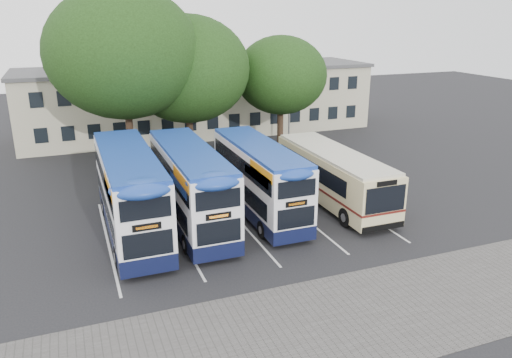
{
  "coord_description": "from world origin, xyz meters",
  "views": [
    {
      "loc": [
        -11.96,
        -18.69,
        10.85
      ],
      "look_at": [
        -2.84,
        5.0,
        2.37
      ],
      "focal_mm": 35.0,
      "sensor_mm": 36.0,
      "label": 1
    }
  ],
  "objects_px": {
    "lamp_post": "(290,85)",
    "bus_single": "(333,173)",
    "tree_right": "(281,75)",
    "bus_dd_mid": "(190,183)",
    "tree_left": "(123,53)",
    "tree_mid": "(187,69)",
    "bus_dd_right": "(259,176)",
    "bus_dd_left": "(130,190)"
  },
  "relations": [
    {
      "from": "lamp_post",
      "to": "bus_single",
      "type": "xyz_separation_m",
      "value": [
        -3.53,
        -13.9,
        -3.31
      ]
    },
    {
      "from": "tree_right",
      "to": "bus_dd_mid",
      "type": "height_order",
      "value": "tree_right"
    },
    {
      "from": "lamp_post",
      "to": "bus_single",
      "type": "distance_m",
      "value": 14.72
    },
    {
      "from": "lamp_post",
      "to": "tree_left",
      "type": "xyz_separation_m",
      "value": [
        -13.95,
        -3.66,
        3.22
      ]
    },
    {
      "from": "tree_left",
      "to": "bus_single",
      "type": "xyz_separation_m",
      "value": [
        10.42,
        -10.24,
        -6.53
      ]
    },
    {
      "from": "tree_left",
      "to": "bus_dd_mid",
      "type": "bearing_deg",
      "value": -80.99
    },
    {
      "from": "lamp_post",
      "to": "bus_dd_mid",
      "type": "relative_size",
      "value": 0.9
    },
    {
      "from": "tree_mid",
      "to": "tree_left",
      "type": "bearing_deg",
      "value": -165.99
    },
    {
      "from": "tree_left",
      "to": "tree_right",
      "type": "relative_size",
      "value": 1.37
    },
    {
      "from": "tree_right",
      "to": "bus_dd_right",
      "type": "bearing_deg",
      "value": -118.59
    },
    {
      "from": "lamp_post",
      "to": "tree_left",
      "type": "distance_m",
      "value": 14.78
    },
    {
      "from": "bus_dd_right",
      "to": "tree_right",
      "type": "bearing_deg",
      "value": 61.41
    },
    {
      "from": "bus_dd_mid",
      "to": "bus_dd_right",
      "type": "bearing_deg",
      "value": 2.4
    },
    {
      "from": "tree_right",
      "to": "bus_dd_mid",
      "type": "bearing_deg",
      "value": -130.53
    },
    {
      "from": "tree_right",
      "to": "tree_left",
      "type": "bearing_deg",
      "value": -171.5
    },
    {
      "from": "tree_left",
      "to": "bus_dd_right",
      "type": "relative_size",
      "value": 1.31
    },
    {
      "from": "tree_right",
      "to": "bus_dd_left",
      "type": "bearing_deg",
      "value": -137.75
    },
    {
      "from": "tree_left",
      "to": "tree_right",
      "type": "bearing_deg",
      "value": 8.5
    },
    {
      "from": "lamp_post",
      "to": "tree_mid",
      "type": "xyz_separation_m",
      "value": [
        -9.4,
        -2.52,
        1.88
      ]
    },
    {
      "from": "bus_dd_mid",
      "to": "tree_left",
      "type": "bearing_deg",
      "value": 99.01
    },
    {
      "from": "bus_dd_mid",
      "to": "tree_right",
      "type": "bearing_deg",
      "value": 49.47
    },
    {
      "from": "bus_single",
      "to": "tree_right",
      "type": "bearing_deg",
      "value": 81.15
    },
    {
      "from": "lamp_post",
      "to": "bus_single",
      "type": "bearing_deg",
      "value": -104.23
    },
    {
      "from": "bus_dd_right",
      "to": "bus_single",
      "type": "distance_m",
      "value": 4.83
    },
    {
      "from": "lamp_post",
      "to": "bus_dd_mid",
      "type": "bearing_deg",
      "value": -130.73
    },
    {
      "from": "tree_left",
      "to": "tree_mid",
      "type": "distance_m",
      "value": 4.88
    },
    {
      "from": "tree_mid",
      "to": "lamp_post",
      "type": "bearing_deg",
      "value": 15.03
    },
    {
      "from": "tree_right",
      "to": "bus_single",
      "type": "xyz_separation_m",
      "value": [
        -1.88,
        -12.08,
        -4.35
      ]
    },
    {
      "from": "tree_left",
      "to": "tree_mid",
      "type": "relative_size",
      "value": 1.17
    },
    {
      "from": "tree_mid",
      "to": "bus_dd_left",
      "type": "height_order",
      "value": "tree_mid"
    },
    {
      "from": "bus_dd_left",
      "to": "lamp_post",
      "type": "bearing_deg",
      "value": 42.9
    },
    {
      "from": "lamp_post",
      "to": "tree_right",
      "type": "relative_size",
      "value": 0.98
    },
    {
      "from": "bus_dd_left",
      "to": "tree_left",
      "type": "bearing_deg",
      "value": 82.22
    },
    {
      "from": "bus_dd_mid",
      "to": "bus_dd_right",
      "type": "distance_m",
      "value": 3.95
    },
    {
      "from": "bus_dd_left",
      "to": "bus_dd_mid",
      "type": "xyz_separation_m",
      "value": [
        3.14,
        0.07,
        -0.07
      ]
    },
    {
      "from": "bus_dd_mid",
      "to": "bus_dd_right",
      "type": "relative_size",
      "value": 1.05
    },
    {
      "from": "lamp_post",
      "to": "bus_dd_mid",
      "type": "distance_m",
      "value": 19.0
    },
    {
      "from": "tree_left",
      "to": "bus_dd_mid",
      "type": "xyz_separation_m",
      "value": [
        1.68,
        -10.59,
        -5.98
      ]
    },
    {
      "from": "lamp_post",
      "to": "bus_dd_right",
      "type": "bearing_deg",
      "value": -120.6
    },
    {
      "from": "bus_dd_right",
      "to": "bus_dd_mid",
      "type": "bearing_deg",
      "value": -177.6
    },
    {
      "from": "bus_dd_right",
      "to": "lamp_post",
      "type": "bearing_deg",
      "value": 59.4
    },
    {
      "from": "tree_left",
      "to": "bus_single",
      "type": "bearing_deg",
      "value": -44.49
    }
  ]
}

